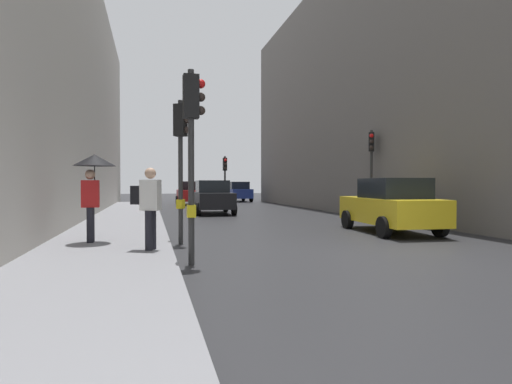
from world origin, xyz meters
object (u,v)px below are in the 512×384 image
Objects in this scene: traffic_light_near_left at (192,131)px; car_red_sedan at (191,193)px; traffic_light_near_right at (181,145)px; car_dark_suv at (213,197)px; traffic_light_far_median at (225,172)px; traffic_light_mid_street at (371,158)px; car_blue_van at (238,192)px; pedestrian_with_umbrella at (93,173)px; pedestrian_with_black_backpack at (149,203)px; car_yellow_taxi at (391,206)px.

car_red_sedan is at bearing 84.73° from traffic_light_near_left.
car_dark_suv is at bearing 77.50° from traffic_light_near_right.
traffic_light_far_median is 0.80× the size of car_red_sedan.
car_dark_suv is (0.23, -9.81, 0.00)m from car_red_sedan.
car_dark_suv is (2.41, 13.81, -1.74)m from traffic_light_near_left.
traffic_light_mid_street is 19.88m from car_blue_van.
car_red_sedan is (2.18, 23.62, -1.74)m from traffic_light_near_left.
car_red_sedan and car_dark_suv have the same top height.
traffic_light_near_right is at bearing -102.50° from car_dark_suv.
traffic_light_mid_street reaches higher than pedestrian_with_umbrella.
car_dark_suv is 2.39× the size of pedestrian_with_black_backpack.
traffic_light_near_right is 1.11× the size of traffic_light_far_median.
car_blue_van is at bearing 73.55° from traffic_light_far_median.
car_yellow_taxi is at bearing -79.29° from traffic_light_far_median.
traffic_light_near_left is at bearing -99.91° from car_dark_suv.
pedestrian_with_umbrella is (-6.09, -16.09, -0.49)m from traffic_light_far_median.
traffic_light_near_right is 0.88× the size of car_blue_van.
traffic_light_near_right is 2.13× the size of pedestrian_with_black_backpack.
car_red_sedan is at bearing 103.04° from car_yellow_taxi.
pedestrian_with_umbrella reaches higher than car_dark_suv.
traffic_light_mid_street is 1.05× the size of traffic_light_near_right.
traffic_light_far_median is at bearing 72.68° from car_dark_suv.
pedestrian_with_black_backpack is (-7.60, -27.16, 0.29)m from car_blue_van.
traffic_light_far_median reaches higher than pedestrian_with_black_backpack.
traffic_light_mid_street is 1.85× the size of pedestrian_with_umbrella.
car_blue_van is at bearing 76.54° from traffic_light_near_left.
car_dark_suv is at bearing 140.40° from traffic_light_mid_street.
car_yellow_taxi is at bearing 19.73° from pedestrian_with_black_backpack.
traffic_light_near_right is 16.30m from traffic_light_far_median.
traffic_light_mid_street is 10.43m from traffic_light_near_right.
pedestrian_with_black_backpack reaches higher than car_red_sedan.
traffic_light_far_median is at bearing 69.27° from pedestrian_with_umbrella.
traffic_light_near_right is 11.30m from car_dark_suv.
car_red_sedan is at bearing 83.98° from traffic_light_near_right.
traffic_light_far_median reaches higher than car_red_sedan.
pedestrian_with_black_backpack reaches higher than car_yellow_taxi.
pedestrian_with_umbrella is (-8.91, -1.19, 0.96)m from car_yellow_taxi.
car_red_sedan is (-6.58, 15.06, -1.86)m from traffic_light_mid_street.
traffic_light_near_left is at bearing -50.92° from pedestrian_with_umbrella.
traffic_light_near_right reaches higher than traffic_light_far_median.
traffic_light_far_median reaches higher than car_blue_van.
pedestrian_with_black_backpack is (-0.84, 1.10, -1.45)m from traffic_light_near_left.
pedestrian_with_black_backpack is at bearing -142.12° from traffic_light_mid_street.
pedestrian_with_umbrella is at bearing -101.64° from car_red_sedan.
car_red_sedan is 1.00× the size of car_dark_suv.
traffic_light_mid_street is at bearing -39.60° from car_dark_suv.
traffic_light_near_left reaches higher than car_blue_van.
car_red_sedan and car_blue_van have the same top height.
traffic_light_mid_street is 0.93× the size of car_blue_van.
car_blue_van is 28.20m from pedestrian_with_black_backpack.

